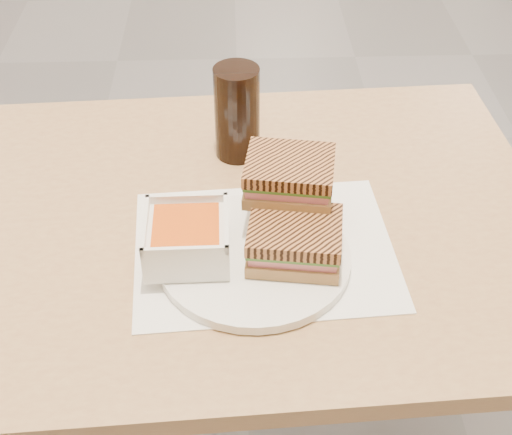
{
  "coord_description": "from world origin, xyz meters",
  "views": [
    {
      "loc": [
        -0.02,
        -2.73,
        1.44
      ],
      "look_at": [
        0.01,
        -2.0,
        0.82
      ],
      "focal_mm": 50.34,
      "sensor_mm": 36.0,
      "label": 1
    }
  ],
  "objects_px": {
    "panini_lower": "(295,240)",
    "main_table": "(158,274)",
    "plate": "(255,258)",
    "soup_bowl": "(187,239)",
    "cola_glass": "(237,113)"
  },
  "relations": [
    {
      "from": "panini_lower",
      "to": "plate",
      "type": "bearing_deg",
      "value": 174.08
    },
    {
      "from": "main_table",
      "to": "soup_bowl",
      "type": "distance_m",
      "value": 0.19
    },
    {
      "from": "main_table",
      "to": "cola_glass",
      "type": "height_order",
      "value": "cola_glass"
    },
    {
      "from": "plate",
      "to": "panini_lower",
      "type": "height_order",
      "value": "panini_lower"
    },
    {
      "from": "plate",
      "to": "cola_glass",
      "type": "relative_size",
      "value": 1.7
    },
    {
      "from": "main_table",
      "to": "cola_glass",
      "type": "xyz_separation_m",
      "value": [
        0.13,
        0.17,
        0.19
      ]
    },
    {
      "from": "main_table",
      "to": "plate",
      "type": "height_order",
      "value": "plate"
    },
    {
      "from": "soup_bowl",
      "to": "panini_lower",
      "type": "height_order",
      "value": "soup_bowl"
    },
    {
      "from": "panini_lower",
      "to": "soup_bowl",
      "type": "bearing_deg",
      "value": 176.35
    },
    {
      "from": "main_table",
      "to": "plate",
      "type": "relative_size",
      "value": 4.64
    },
    {
      "from": "main_table",
      "to": "panini_lower",
      "type": "height_order",
      "value": "panini_lower"
    },
    {
      "from": "panini_lower",
      "to": "cola_glass",
      "type": "xyz_separation_m",
      "value": [
        -0.07,
        0.27,
        0.03
      ]
    },
    {
      "from": "plate",
      "to": "soup_bowl",
      "type": "xyz_separation_m",
      "value": [
        -0.09,
        0.0,
        0.03
      ]
    },
    {
      "from": "main_table",
      "to": "panini_lower",
      "type": "relative_size",
      "value": 8.99
    },
    {
      "from": "panini_lower",
      "to": "main_table",
      "type": "bearing_deg",
      "value": 153.33
    }
  ]
}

